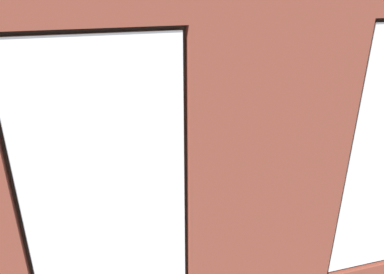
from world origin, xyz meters
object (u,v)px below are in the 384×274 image
(couch_by_window, at_px, (183,273))
(table_plant_small, at_px, (160,155))
(candle_jar, at_px, (188,152))
(remote_black, at_px, (197,158))
(potted_plant_between_couches, at_px, (305,229))
(couch_left, at_px, (356,172))
(potted_plant_foreground_right, at_px, (14,126))
(papasan_chair, at_px, (169,121))
(remote_silver, at_px, (174,154))
(potted_plant_corner_near_left, at_px, (280,104))
(cup_ceramic, at_px, (210,146))
(coffee_table, at_px, (188,159))

(couch_by_window, bearing_deg, table_plant_small, -95.12)
(table_plant_small, bearing_deg, candle_jar, -163.86)
(couch_by_window, distance_m, candle_jar, 2.39)
(remote_black, bearing_deg, potted_plant_between_couches, 163.02)
(couch_left, bearing_deg, remote_black, -115.09)
(table_plant_small, relative_size, potted_plant_foreground_right, 0.21)
(potted_plant_foreground_right, relative_size, potted_plant_between_couches, 1.47)
(table_plant_small, relative_size, remote_black, 1.51)
(papasan_chair, bearing_deg, potted_plant_foreground_right, -3.62)
(remote_silver, bearing_deg, potted_plant_corner_near_left, 102.32)
(couch_by_window, height_order, cup_ceramic, couch_by_window)
(cup_ceramic, relative_size, potted_plant_corner_near_left, 0.14)
(remote_silver, bearing_deg, papasan_chair, 152.07)
(table_plant_small, distance_m, potted_plant_between_couches, 2.42)
(remote_black, xyz_separation_m, remote_silver, (0.31, -0.24, 0.00))
(table_plant_small, xyz_separation_m, papasan_chair, (-0.49, -1.68, -0.14))
(potted_plant_between_couches, bearing_deg, table_plant_small, -60.61)
(cup_ceramic, distance_m, papasan_chair, 1.44)
(remote_black, xyz_separation_m, papasan_chair, (0.08, -1.68, -0.01))
(couch_by_window, relative_size, potted_plant_between_couches, 2.25)
(potted_plant_between_couches, bearing_deg, remote_silver, -68.66)
(cup_ceramic, bearing_deg, couch_by_window, 66.26)
(couch_by_window, distance_m, remote_silver, 2.45)
(coffee_table, bearing_deg, table_plant_small, 16.14)
(couch_by_window, xyz_separation_m, couch_left, (-3.05, -1.32, -0.00))
(cup_ceramic, bearing_deg, table_plant_small, 18.11)
(potted_plant_foreground_right, bearing_deg, cup_ceramic, 153.84)
(coffee_table, bearing_deg, couch_left, 157.93)
(couch_by_window, height_order, remote_black, couch_by_window)
(candle_jar, bearing_deg, cup_ceramic, -159.78)
(couch_by_window, relative_size, cup_ceramic, 17.40)
(remote_silver, bearing_deg, candle_jar, 40.97)
(couch_by_window, bearing_deg, papasan_chair, -100.17)
(candle_jar, height_order, potted_plant_corner_near_left, potted_plant_corner_near_left)
(potted_plant_foreground_right, bearing_deg, table_plant_small, 141.15)
(couch_left, relative_size, potted_plant_corner_near_left, 2.72)
(coffee_table, height_order, table_plant_small, table_plant_small)
(remote_black, relative_size, potted_plant_between_couches, 0.20)
(potted_plant_corner_near_left, distance_m, potted_plant_foreground_right, 5.31)
(candle_jar, relative_size, remote_black, 0.75)
(couch_by_window, bearing_deg, candle_jar, -105.93)
(remote_silver, xyz_separation_m, potted_plant_foreground_right, (2.57, -1.61, 0.13))
(cup_ceramic, xyz_separation_m, remote_silver, (0.62, 0.04, -0.04))
(couch_left, relative_size, coffee_table, 1.33)
(remote_silver, relative_size, potted_plant_between_couches, 0.20)
(couch_by_window, relative_size, potted_plant_foreground_right, 1.53)
(couch_left, xyz_separation_m, potted_plant_corner_near_left, (-0.15, -2.75, 0.18))
(couch_left, xyz_separation_m, remote_silver, (2.59, -1.08, 0.14))
(potted_plant_corner_near_left, bearing_deg, papasan_chair, 5.29)
(coffee_table, relative_size, papasan_chair, 1.31)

